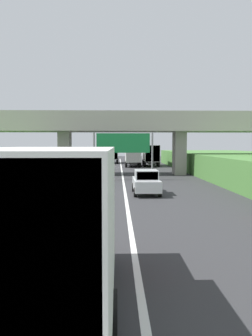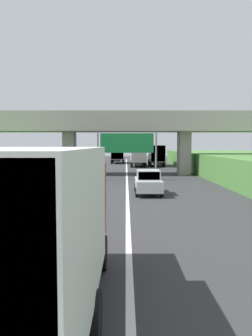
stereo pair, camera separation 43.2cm
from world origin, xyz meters
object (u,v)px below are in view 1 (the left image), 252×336
at_px(overhead_highway_sign, 123,146).
at_px(truck_white, 151,154).
at_px(truck_black, 133,155).
at_px(truck_red, 52,228).
at_px(truck_orange, 112,153).
at_px(car_silver, 146,182).

relative_size(overhead_highway_sign, truck_white, 0.81).
height_order(truck_black, truck_red, same).
relative_size(truck_orange, truck_red, 1.00).
height_order(overhead_highway_sign, car_silver, overhead_highway_sign).
height_order(overhead_highway_sign, truck_black, overhead_highway_sign).
relative_size(truck_black, truck_orange, 1.00).
relative_size(overhead_highway_sign, truck_black, 0.81).
bearing_deg(truck_red, truck_white, 81.96).
distance_m(truck_white, truck_red, 47.06).
bearing_deg(truck_white, car_silver, -96.38).
bearing_deg(truck_orange, car_silver, -85.34).
bearing_deg(car_silver, truck_red, -101.01).
distance_m(overhead_highway_sign, truck_orange, 29.79).
distance_m(truck_orange, truck_red, 55.17).
height_order(overhead_highway_sign, truck_red, overhead_highway_sign).
relative_size(overhead_highway_sign, car_silver, 1.43).
bearing_deg(truck_orange, truck_white, -52.80).
xyz_separation_m(truck_white, car_silver, (-3.36, -30.02, -1.08)).
xyz_separation_m(truck_black, car_silver, (-0.36, -28.94, -1.08)).
distance_m(overhead_highway_sign, truck_white, 21.74).
bearing_deg(overhead_highway_sign, truck_white, 77.13).
bearing_deg(overhead_highway_sign, truck_black, 84.78).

